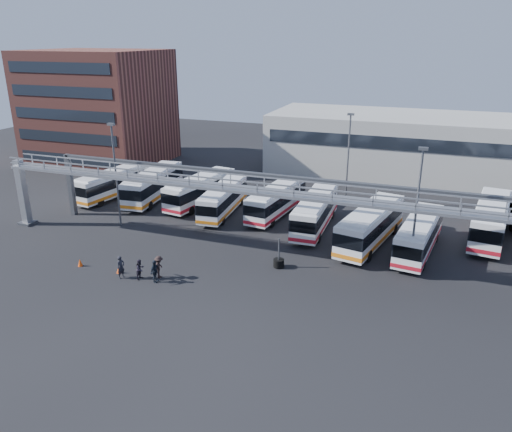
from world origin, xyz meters
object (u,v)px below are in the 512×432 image
(pedestrian_b, at_px, (140,269))
(pedestrian_c, at_px, (159,267))
(bus_7, at_px, (419,234))
(cone_left, at_px, (80,263))
(pedestrian_d, at_px, (155,271))
(bus_4, at_px, (276,200))
(bus_5, at_px, (315,211))
(light_pole_left, at_px, (115,170))
(bus_3, at_px, (223,199))
(bus_6, at_px, (371,224))
(light_pole_mid, at_px, (417,205))
(bus_1, at_px, (153,184))
(tire_stack, at_px, (279,262))
(bus_8, at_px, (491,219))
(bus_0, at_px, (113,183))
(pedestrian_a, at_px, (121,267))
(cone_right, at_px, (119,269))
(light_pole_back, at_px, (348,155))
(bus_2, at_px, (201,189))

(pedestrian_b, relative_size, pedestrian_c, 0.90)
(bus_7, xyz_separation_m, cone_left, (-25.99, -12.38, -1.43))
(pedestrian_d, bearing_deg, bus_4, -13.00)
(pedestrian_b, height_order, cone_left, pedestrian_b)
(bus_5, xyz_separation_m, cone_left, (-16.14, -14.98, -1.50))
(bus_5, height_order, bus_7, bus_5)
(light_pole_left, xyz_separation_m, bus_5, (18.53, 5.77, -3.92))
(bus_3, height_order, pedestrian_c, bus_3)
(bus_6, bearing_deg, light_pole_mid, -39.30)
(bus_1, xyz_separation_m, tire_stack, (18.98, -12.06, -1.45))
(bus_3, relative_size, bus_8, 0.86)
(light_pole_mid, distance_m, bus_8, 12.35)
(light_pole_mid, bearing_deg, cone_left, -162.22)
(bus_0, bearing_deg, bus_3, 5.05)
(bus_6, xyz_separation_m, cone_left, (-21.77, -12.89, -1.60))
(pedestrian_a, distance_m, cone_right, 1.14)
(pedestrian_d, xyz_separation_m, tire_stack, (8.14, 5.81, -0.48))
(bus_4, relative_size, bus_6, 0.90)
(light_pole_back, height_order, bus_0, light_pole_back)
(pedestrian_c, bearing_deg, light_pole_back, -41.03)
(bus_7, distance_m, cone_left, 28.82)
(bus_2, xyz_separation_m, bus_3, (3.57, -1.95, -0.11))
(bus_2, xyz_separation_m, bus_7, (23.63, -5.42, -0.05))
(light_pole_left, xyz_separation_m, light_pole_back, (20.00, 14.00, 0.00))
(bus_4, height_order, bus_8, bus_8)
(bus_6, height_order, pedestrian_b, bus_6)
(light_pole_left, relative_size, bus_4, 0.97)
(bus_2, distance_m, bus_3, 4.07)
(bus_1, bearing_deg, pedestrian_b, -67.67)
(bus_2, height_order, bus_3, bus_2)
(cone_left, relative_size, cone_right, 1.01)
(bus_6, bearing_deg, pedestrian_b, -129.09)
(light_pole_mid, xyz_separation_m, bus_0, (-34.00, 8.49, -3.96))
(bus_0, xyz_separation_m, pedestrian_c, (15.62, -16.24, -0.86))
(pedestrian_a, bearing_deg, pedestrian_d, -67.57)
(cone_right, bearing_deg, bus_0, 126.03)
(light_pole_mid, bearing_deg, pedestrian_c, -157.14)
(bus_2, xyz_separation_m, cone_left, (-2.36, -17.80, -1.48))
(cone_right, bearing_deg, bus_2, 94.48)
(bus_0, distance_m, pedestrian_a, 21.59)
(bus_5, bearing_deg, pedestrian_c, -122.90)
(pedestrian_a, height_order, tire_stack, tire_stack)
(tire_stack, bearing_deg, bus_1, 147.57)
(cone_right, bearing_deg, light_pole_back, 59.13)
(bus_5, bearing_deg, bus_7, -16.17)
(light_pole_back, bearing_deg, cone_left, -127.19)
(pedestrian_c, bearing_deg, light_pole_mid, -83.63)
(cone_right, bearing_deg, bus_4, 66.12)
(pedestrian_b, bearing_deg, bus_4, -9.85)
(light_pole_mid, bearing_deg, bus_8, 57.01)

